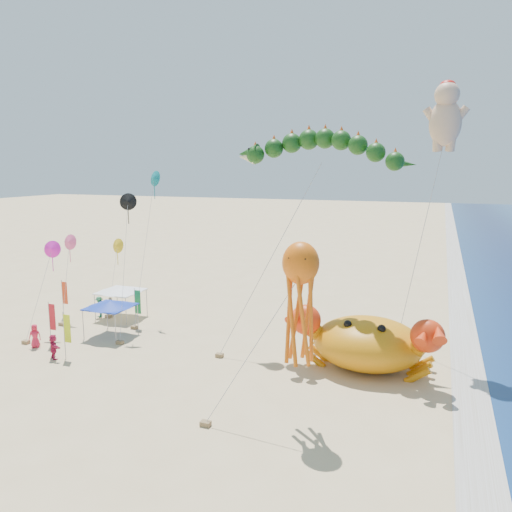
{
  "coord_description": "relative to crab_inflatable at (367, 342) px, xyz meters",
  "views": [
    {
      "loc": [
        9.8,
        -29.81,
        12.56
      ],
      "look_at": [
        -2.0,
        2.0,
        6.5
      ],
      "focal_mm": 35.0,
      "sensor_mm": 36.0,
      "label": 1
    }
  ],
  "objects": [
    {
      "name": "ground",
      "position": [
        -5.99,
        -0.52,
        -1.79
      ],
      "size": [
        320.0,
        320.0,
        0.0
      ],
      "primitive_type": "plane",
      "color": "#D1B784",
      "rests_on": "ground"
    },
    {
      "name": "foam_strip",
      "position": [
        6.01,
        -0.52,
        -1.78
      ],
      "size": [
        320.0,
        320.0,
        0.0
      ],
      "primitive_type": "plane",
      "color": "silver",
      "rests_on": "ground"
    },
    {
      "name": "crab_inflatable",
      "position": [
        0.0,
        0.0,
        0.0
      ],
      "size": [
        9.25,
        6.16,
        4.06
      ],
      "color": "orange",
      "rests_on": "ground"
    },
    {
      "name": "dragon_kite",
      "position": [
        -3.98,
        2.83,
        11.62
      ],
      "size": [
        11.75,
        5.75,
        14.7
      ],
      "color": "#133C10",
      "rests_on": "ground"
    },
    {
      "name": "cherub_kite",
      "position": [
        3.73,
        5.0,
        14.09
      ],
      "size": [
        3.57,
        1.8,
        18.02
      ],
      "color": "#E4B28B",
      "rests_on": "ground"
    },
    {
      "name": "octopus_kite",
      "position": [
        -2.27,
        -7.92,
        4.8
      ],
      "size": [
        5.29,
        3.0,
        9.12
      ],
      "color": "orange",
      "rests_on": "ground"
    },
    {
      "name": "canopy_blue",
      "position": [
        -19.0,
        -0.28,
        0.65
      ],
      "size": [
        3.38,
        3.38,
        2.71
      ],
      "color": "gray",
      "rests_on": "ground"
    },
    {
      "name": "canopy_white",
      "position": [
        -21.07,
        3.95,
        0.66
      ],
      "size": [
        3.61,
        3.61,
        2.71
      ],
      "color": "gray",
      "rests_on": "ground"
    },
    {
      "name": "feather_flags",
      "position": [
        -21.03,
        -1.1,
        0.23
      ],
      "size": [
        7.97,
        7.59,
        3.2
      ],
      "color": "gray",
      "rests_on": "ground"
    },
    {
      "name": "beachgoers",
      "position": [
        -19.68,
        -0.54,
        -0.94
      ],
      "size": [
        25.06,
        10.53,
        1.78
      ],
      "color": "beige",
      "rests_on": "ground"
    },
    {
      "name": "small_kites",
      "position": [
        -21.46,
        2.58,
        5.46
      ],
      "size": [
        7.93,
        10.21,
        12.32
      ],
      "color": "#FF5491",
      "rests_on": "ground"
    }
  ]
}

